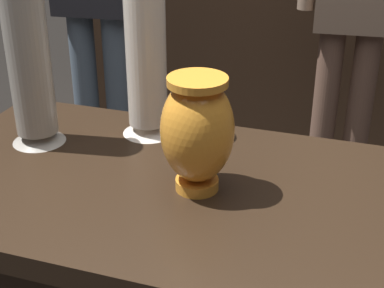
{
  "coord_description": "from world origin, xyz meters",
  "views": [
    {
      "loc": [
        0.34,
        -0.98,
        1.42
      ],
      "look_at": [
        0.01,
        -0.0,
        0.9
      ],
      "focal_mm": 53.55,
      "sensor_mm": 36.0,
      "label": 1
    }
  ],
  "objects": [
    {
      "name": "vase_left_accent",
      "position": [
        -0.17,
        0.21,
        0.97
      ],
      "size": [
        0.13,
        0.13,
        0.36
      ],
      "color": "silver",
      "rests_on": "display_plinth"
    },
    {
      "name": "vase_tall_behind",
      "position": [
        -0.41,
        0.09,
        1.01
      ],
      "size": [
        0.13,
        0.13,
        0.43
      ],
      "color": "gray",
      "rests_on": "display_plinth"
    },
    {
      "name": "back_display_shelf",
      "position": [
        0.0,
        2.2,
        0.49
      ],
      "size": [
        2.6,
        0.4,
        0.99
      ],
      "color": "#382619",
      "rests_on": "ground_plane"
    },
    {
      "name": "vase_centerpiece",
      "position": [
        0.02,
        -0.01,
        0.93
      ],
      "size": [
        0.15,
        0.15,
        0.24
      ],
      "color": "orange",
      "rests_on": "display_plinth"
    }
  ]
}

